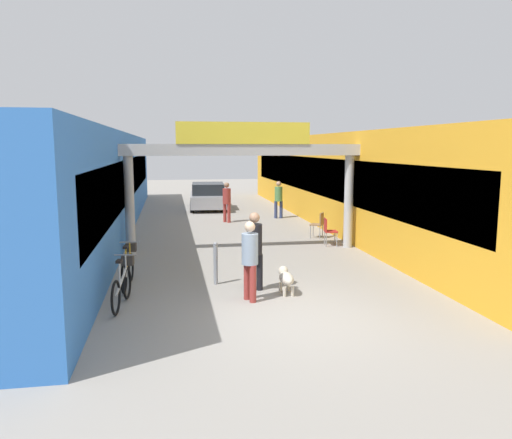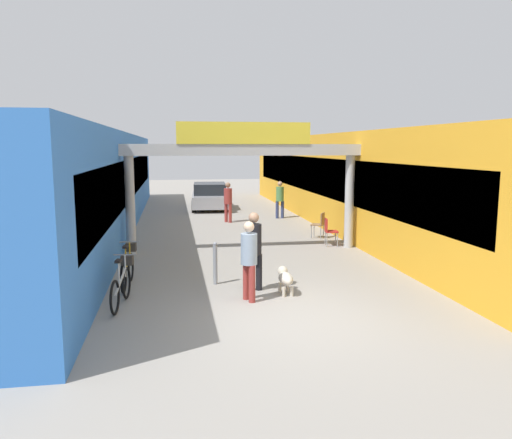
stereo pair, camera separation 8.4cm
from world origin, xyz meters
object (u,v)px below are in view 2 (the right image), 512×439
Objects in this scene: pedestrian_with_dog at (254,246)px; bicycle_orange_second at (128,267)px; cafe_chair_wood_farther at (320,223)px; cafe_chair_red_nearer at (329,229)px; parked_car_silver at (210,196)px; bicycle_silver_nearest at (122,283)px; bollard_post_metal at (215,263)px; pedestrian_elderly_walking at (280,197)px; dog_on_leash at (285,278)px; pedestrian_carrying_crate at (228,200)px; pedestrian_companion at (249,256)px.

bicycle_orange_second is at bearing 162.61° from pedestrian_with_dog.
bicycle_orange_second is at bearing -140.10° from cafe_chair_wood_farther.
cafe_chair_red_nearer is 10.75m from parked_car_silver.
bollard_post_metal reaches higher than bicycle_silver_nearest.
pedestrian_elderly_walking reaches higher than cafe_chair_red_nearer.
bicycle_orange_second is (-0.00, 1.41, 0.00)m from bicycle_silver_nearest.
dog_on_leash is at bearing -117.60° from cafe_chair_red_nearer.
bicycle_orange_second is 1.69× the size of bollard_post_metal.
pedestrian_carrying_crate reaches higher than pedestrian_elderly_walking.
pedestrian_carrying_crate is 4.76m from parked_car_silver.
bicycle_silver_nearest is at bearing -168.99° from pedestrian_with_dog.
parked_car_silver is at bearing 78.26° from bicycle_orange_second.
pedestrian_with_dog is 0.75m from pedestrian_companion.
cafe_chair_red_nearer is (2.55, 4.88, 0.20)m from dog_on_leash.
cafe_chair_red_nearer is 1.40m from cafe_chair_wood_farther.
pedestrian_elderly_walking is at bearing 69.98° from bollard_post_metal.
pedestrian_carrying_crate is 0.41× the size of parked_car_silver.
pedestrian_companion is at bearing -31.79° from bicycle_orange_second.
pedestrian_companion is 0.99× the size of bicycle_silver_nearest.
cafe_chair_wood_farther is at bearing 85.64° from cafe_chair_red_nearer.
pedestrian_elderly_walking is 12.88m from bicycle_silver_nearest.
pedestrian_elderly_walking is at bearing 63.49° from bicycle_silver_nearest.
pedestrian_with_dog is 1.76× the size of bollard_post_metal.
pedestrian_elderly_walking is at bearing -53.98° from parked_car_silver.
pedestrian_with_dog reaches higher than bollard_post_metal.
pedestrian_with_dog reaches higher than pedestrian_companion.
dog_on_leash is at bearing 25.35° from pedestrian_companion.
parked_car_silver is at bearing 89.53° from pedestrian_with_dog.
pedestrian_with_dog is 1.97× the size of cafe_chair_red_nearer.
cafe_chair_red_nearer is (0.23, -6.40, -0.40)m from pedestrian_elderly_walking.
cafe_chair_red_nearer is (5.97, 5.11, 0.10)m from bicycle_silver_nearest.
parked_car_silver reaches higher than dog_on_leash.
bollard_post_metal reaches higher than cafe_chair_wood_farther.
bicycle_orange_second reaches higher than dog_on_leash.
bicycle_silver_nearest is at bearing -100.67° from parked_car_silver.
dog_on_leash is at bearing -101.62° from pedestrian_elderly_walking.
bicycle_silver_nearest is (-2.57, 0.18, -0.52)m from pedestrian_companion.
pedestrian_companion is 12.12m from pedestrian_elderly_walking.
pedestrian_carrying_crate reaches higher than pedestrian_companion.
bollard_post_metal is at bearing -135.61° from cafe_chair_red_nearer.
pedestrian_companion is at bearing -106.76° from pedestrian_with_dog.
pedestrian_elderly_walking is 11.54m from dog_on_leash.
cafe_chair_red_nearer is at bearing -94.36° from cafe_chair_wood_farther.
cafe_chair_wood_farther is 9.46m from parked_car_silver.
pedestrian_elderly_walking is at bearing 78.38° from dog_on_leash.
pedestrian_companion reaches higher than bicycle_orange_second.
parked_car_silver is (0.12, 14.87, -0.37)m from pedestrian_with_dog.
pedestrian_with_dog is 2.37× the size of dog_on_leash.
cafe_chair_red_nearer is (2.64, -5.58, -0.42)m from pedestrian_carrying_crate.
bicycle_silver_nearest is at bearing -176.22° from dog_on_leash.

